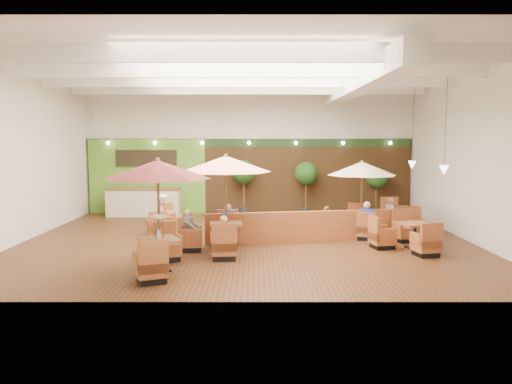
{
  "coord_description": "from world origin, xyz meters",
  "views": [
    {
      "loc": [
        0.3,
        -15.55,
        3.19
      ],
      "look_at": [
        0.3,
        0.5,
        1.5
      ],
      "focal_mm": 35.0,
      "sensor_mm": 36.0,
      "label": 1
    }
  ],
  "objects_px": {
    "table_2": "(362,184)",
    "diner_0": "(224,232)",
    "diner_4": "(388,212)",
    "table_0": "(158,186)",
    "table_1": "(223,182)",
    "table_3": "(162,218)",
    "diner_1": "(228,220)",
    "topiary_2": "(377,180)",
    "table_5": "(399,219)",
    "diner_3": "(367,217)",
    "diner_2": "(190,226)",
    "table_4": "(405,236)",
    "topiary_1": "(306,176)",
    "service_counter": "(144,202)",
    "booth_divider": "(316,226)",
    "topiary_0": "(244,174)"
  },
  "relations": [
    {
      "from": "table_5",
      "to": "booth_divider",
      "type": "bearing_deg",
      "value": -148.97
    },
    {
      "from": "topiary_2",
      "to": "diner_1",
      "type": "relative_size",
      "value": 2.64
    },
    {
      "from": "table_2",
      "to": "diner_2",
      "type": "xyz_separation_m",
      "value": [
        -5.42,
        -2.53,
        -0.98
      ]
    },
    {
      "from": "service_counter",
      "to": "diner_0",
      "type": "distance_m",
      "value": 8.5
    },
    {
      "from": "topiary_2",
      "to": "diner_0",
      "type": "bearing_deg",
      "value": -127.29
    },
    {
      "from": "diner_1",
      "to": "diner_4",
      "type": "bearing_deg",
      "value": -167.36
    },
    {
      "from": "table_0",
      "to": "table_3",
      "type": "height_order",
      "value": "table_0"
    },
    {
      "from": "topiary_1",
      "to": "table_2",
      "type": "bearing_deg",
      "value": -71.21
    },
    {
      "from": "service_counter",
      "to": "booth_divider",
      "type": "bearing_deg",
      "value": -38.44
    },
    {
      "from": "table_5",
      "to": "diner_3",
      "type": "distance_m",
      "value": 2.44
    },
    {
      "from": "topiary_1",
      "to": "diner_4",
      "type": "bearing_deg",
      "value": -60.88
    },
    {
      "from": "service_counter",
      "to": "diner_4",
      "type": "relative_size",
      "value": 3.68
    },
    {
      "from": "booth_divider",
      "to": "diner_0",
      "type": "xyz_separation_m",
      "value": [
        -2.75,
        -2.35,
        0.25
      ]
    },
    {
      "from": "table_2",
      "to": "diner_2",
      "type": "relative_size",
      "value": 3.46
    },
    {
      "from": "table_1",
      "to": "topiary_2",
      "type": "xyz_separation_m",
      "value": [
        5.99,
        6.76,
        -0.5
      ]
    },
    {
      "from": "table_2",
      "to": "diner_1",
      "type": "distance_m",
      "value": 4.75
    },
    {
      "from": "table_0",
      "to": "diner_4",
      "type": "distance_m",
      "value": 8.38
    },
    {
      "from": "service_counter",
      "to": "table_1",
      "type": "height_order",
      "value": "table_1"
    },
    {
      "from": "booth_divider",
      "to": "topiary_2",
      "type": "relative_size",
      "value": 3.48
    },
    {
      "from": "topiary_0",
      "to": "diner_2",
      "type": "bearing_deg",
      "value": -101.43
    },
    {
      "from": "table_1",
      "to": "diner_4",
      "type": "height_order",
      "value": "table_1"
    },
    {
      "from": "table_0",
      "to": "diner_3",
      "type": "relative_size",
      "value": 3.73
    },
    {
      "from": "table_0",
      "to": "diner_2",
      "type": "bearing_deg",
      "value": 54.36
    },
    {
      "from": "booth_divider",
      "to": "topiary_0",
      "type": "xyz_separation_m",
      "value": [
        -2.4,
        5.43,
        1.26
      ]
    },
    {
      "from": "table_4",
      "to": "diner_3",
      "type": "height_order",
      "value": "diner_3"
    },
    {
      "from": "service_counter",
      "to": "diner_4",
      "type": "xyz_separation_m",
      "value": [
        9.15,
        -4.02,
        0.18
      ]
    },
    {
      "from": "diner_2",
      "to": "table_0",
      "type": "bearing_deg",
      "value": -10.59
    },
    {
      "from": "table_4",
      "to": "topiary_2",
      "type": "height_order",
      "value": "topiary_2"
    },
    {
      "from": "table_1",
      "to": "topiary_2",
      "type": "bearing_deg",
      "value": 42.75
    },
    {
      "from": "topiary_2",
      "to": "topiary_0",
      "type": "bearing_deg",
      "value": -180.0
    },
    {
      "from": "service_counter",
      "to": "table_3",
      "type": "height_order",
      "value": "table_3"
    },
    {
      "from": "diner_4",
      "to": "table_0",
      "type": "bearing_deg",
      "value": 133.73
    },
    {
      "from": "table_4",
      "to": "diner_3",
      "type": "distance_m",
      "value": 1.6
    },
    {
      "from": "table_3",
      "to": "diner_1",
      "type": "relative_size",
      "value": 3.3
    },
    {
      "from": "topiary_1",
      "to": "diner_3",
      "type": "bearing_deg",
      "value": -74.38
    },
    {
      "from": "table_3",
      "to": "table_1",
      "type": "bearing_deg",
      "value": -69.33
    },
    {
      "from": "table_2",
      "to": "diner_1",
      "type": "height_order",
      "value": "table_2"
    },
    {
      "from": "table_0",
      "to": "diner_0",
      "type": "xyz_separation_m",
      "value": [
        1.49,
        1.16,
        -1.35
      ]
    },
    {
      "from": "table_2",
      "to": "diner_4",
      "type": "bearing_deg",
      "value": 17.1
    },
    {
      "from": "diner_1",
      "to": "table_0",
      "type": "bearing_deg",
      "value": 61.69
    },
    {
      "from": "diner_0",
      "to": "diner_2",
      "type": "distance_m",
      "value": 1.44
    },
    {
      "from": "service_counter",
      "to": "table_2",
      "type": "xyz_separation_m",
      "value": [
        8.24,
        -4.02,
        1.14
      ]
    },
    {
      "from": "diner_0",
      "to": "diner_2",
      "type": "height_order",
      "value": "diner_2"
    },
    {
      "from": "table_1",
      "to": "table_2",
      "type": "xyz_separation_m",
      "value": [
        4.47,
        2.53,
        -0.28
      ]
    },
    {
      "from": "table_0",
      "to": "table_1",
      "type": "xyz_separation_m",
      "value": [
        1.42,
        2.18,
        -0.09
      ]
    },
    {
      "from": "diner_4",
      "to": "booth_divider",
      "type": "bearing_deg",
      "value": 124.28
    },
    {
      "from": "table_2",
      "to": "diner_0",
      "type": "xyz_separation_m",
      "value": [
        -4.4,
        -3.55,
        -0.98
      ]
    },
    {
      "from": "booth_divider",
      "to": "service_counter",
      "type": "bearing_deg",
      "value": 131.73
    },
    {
      "from": "service_counter",
      "to": "table_1",
      "type": "distance_m",
      "value": 7.7
    },
    {
      "from": "table_3",
      "to": "topiary_1",
      "type": "height_order",
      "value": "topiary_1"
    }
  ]
}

